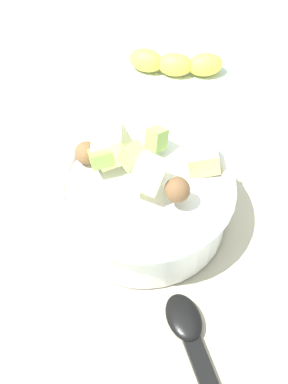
% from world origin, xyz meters
% --- Properties ---
extents(ground_plane, '(2.40, 2.40, 0.00)m').
position_xyz_m(ground_plane, '(0.00, 0.00, 0.00)').
color(ground_plane, silver).
extents(placemat, '(0.43, 0.33, 0.01)m').
position_xyz_m(placemat, '(0.00, 0.00, 0.00)').
color(placemat, '#BCB299').
rests_on(placemat, ground_plane).
extents(salad_bowl, '(0.21, 0.21, 0.12)m').
position_xyz_m(salad_bowl, '(0.00, -0.01, 0.05)').
color(salad_bowl, white).
rests_on(salad_bowl, placemat).
extents(serving_spoon, '(0.23, 0.08, 0.01)m').
position_xyz_m(serving_spoon, '(-0.19, -0.06, 0.01)').
color(serving_spoon, black).
rests_on(serving_spoon, placemat).
extents(banana_whole, '(0.06, 0.15, 0.04)m').
position_xyz_m(banana_whole, '(0.29, -0.07, 0.02)').
color(banana_whole, yellow).
rests_on(banana_whole, ground_plane).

